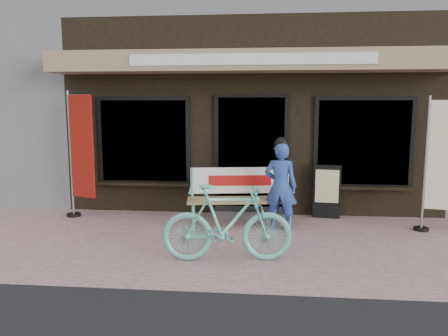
# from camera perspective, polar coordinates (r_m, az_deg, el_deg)

# --- Properties ---
(ground) EXTENTS (70.00, 70.00, 0.00)m
(ground) POSITION_cam_1_polar(r_m,az_deg,el_deg) (6.31, 2.83, -10.46)
(ground) COLOR #CA9A9D
(ground) RESTS_ON ground
(storefront) EXTENTS (7.00, 6.77, 6.00)m
(storefront) POSITION_cam_1_polar(r_m,az_deg,el_deg) (10.98, 4.18, 13.38)
(storefront) COLOR black
(storefront) RESTS_ON ground
(bench) EXTENTS (1.83, 0.70, 0.97)m
(bench) POSITION_cam_1_polar(r_m,az_deg,el_deg) (7.37, 2.15, -3.13)
(bench) COLOR #62C0AE
(bench) RESTS_ON ground
(person) EXTENTS (0.57, 0.42, 1.52)m
(person) POSITION_cam_1_polar(r_m,az_deg,el_deg) (7.09, 7.40, -2.16)
(person) COLOR #2B4996
(person) RESTS_ON ground
(bicycle) EXTENTS (1.73, 0.65, 1.02)m
(bicycle) POSITION_cam_1_polar(r_m,az_deg,el_deg) (5.69, 0.43, -7.21)
(bicycle) COLOR #62C0AE
(bicycle) RESTS_ON ground
(nobori_red) EXTENTS (0.66, 0.37, 2.27)m
(nobori_red) POSITION_cam_1_polar(r_m,az_deg,el_deg) (8.12, -18.29, 1.83)
(nobori_red) COLOR gray
(nobori_red) RESTS_ON ground
(nobori_cream) EXTENTS (0.64, 0.28, 2.16)m
(nobori_cream) POSITION_cam_1_polar(r_m,az_deg,el_deg) (7.66, 26.45, 0.61)
(nobori_cream) COLOR gray
(nobori_cream) RESTS_ON ground
(menu_stand) EXTENTS (0.49, 0.15, 0.96)m
(menu_stand) POSITION_cam_1_polar(r_m,az_deg,el_deg) (8.02, 13.27, -2.94)
(menu_stand) COLOR black
(menu_stand) RESTS_ON ground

